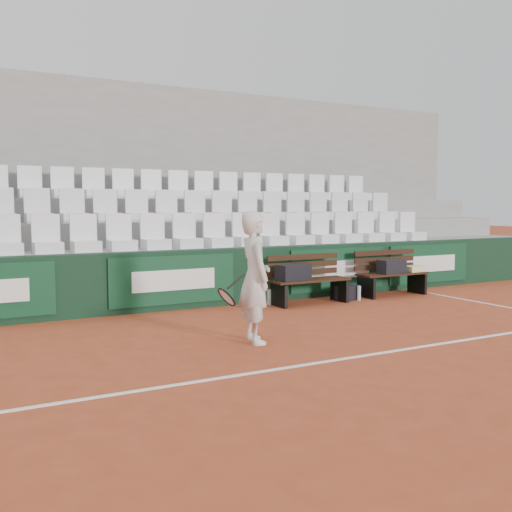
{
  "coord_description": "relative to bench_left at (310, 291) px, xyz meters",
  "views": [
    {
      "loc": [
        -3.45,
        -5.18,
        1.75
      ],
      "look_at": [
        0.6,
        2.4,
        1.0
      ],
      "focal_mm": 40.0,
      "sensor_mm": 36.0,
      "label": 1
    }
  ],
  "objects": [
    {
      "name": "sports_bag_right",
      "position": [
        1.89,
        -0.0,
        0.36
      ],
      "size": [
        0.6,
        0.32,
        0.27
      ],
      "primitive_type": "cube",
      "rotation": [
        0.0,
        0.0,
        0.1
      ],
      "color": "black",
      "rests_on": "bench_right"
    },
    {
      "name": "seat_row_back",
      "position": [
        -2.19,
        3.04,
        1.99
      ],
      "size": [
        11.9,
        0.44,
        0.63
      ],
      "primitive_type": "cube",
      "color": "white",
      "rests_on": "grandstand_tier_back"
    },
    {
      "name": "sports_bag_left",
      "position": [
        -0.34,
        0.02,
        0.37
      ],
      "size": [
        0.7,
        0.42,
        0.28
      ],
      "primitive_type": "cube",
      "rotation": [
        0.0,
        0.0,
        0.23
      ],
      "color": "black",
      "rests_on": "bench_left"
    },
    {
      "name": "seat_row_front",
      "position": [
        -2.19,
        1.14,
        1.09
      ],
      "size": [
        11.9,
        0.44,
        0.63
      ],
      "primitive_type": "cube",
      "color": "white",
      "rests_on": "grandstand_tier_front"
    },
    {
      "name": "court_baseline",
      "position": [
        -2.19,
        -3.31,
        -0.22
      ],
      "size": [
        18.0,
        0.06,
        0.01
      ],
      "primitive_type": "cube",
      "color": "white",
      "rests_on": "ground"
    },
    {
      "name": "bench_left",
      "position": [
        0.0,
        0.0,
        0.0
      ],
      "size": [
        1.5,
        0.56,
        0.45
      ],
      "primitive_type": "cube",
      "color": "black",
      "rests_on": "ground"
    },
    {
      "name": "grandstand_tier_front",
      "position": [
        -2.19,
        1.32,
        0.28
      ],
      "size": [
        18.0,
        0.95,
        1.0
      ],
      "primitive_type": "cube",
      "color": "#959593",
      "rests_on": "ground"
    },
    {
      "name": "bench_right",
      "position": [
        1.97,
        0.05,
        0.0
      ],
      "size": [
        1.5,
        0.56,
        0.45
      ],
      "primitive_type": "cube",
      "color": "black",
      "rests_on": "ground"
    },
    {
      "name": "seat_row_mid",
      "position": [
        -2.19,
        2.09,
        1.54
      ],
      "size": [
        11.9,
        0.44,
        0.63
      ],
      "primitive_type": "cube",
      "color": "silver",
      "rests_on": "grandstand_tier_mid"
    },
    {
      "name": "sports_bag_ground",
      "position": [
        0.85,
        0.02,
        -0.09
      ],
      "size": [
        0.51,
        0.4,
        0.27
      ],
      "primitive_type": "cube",
      "rotation": [
        0.0,
        0.0,
        0.33
      ],
      "color": "black",
      "rests_on": "ground"
    },
    {
      "name": "tennis_player",
      "position": [
        -2.25,
        -2.1,
        0.62
      ],
      "size": [
        0.75,
        0.68,
        1.69
      ],
      "color": "silver",
      "rests_on": "ground"
    },
    {
      "name": "grandstand_tier_mid",
      "position": [
        -2.19,
        2.27,
        0.5
      ],
      "size": [
        18.0,
        0.95,
        1.45
      ],
      "primitive_type": "cube",
      "color": "gray",
      "rests_on": "ground"
    },
    {
      "name": "water_bottle_near",
      "position": [
        -0.7,
        0.25,
        -0.09
      ],
      "size": [
        0.08,
        0.08,
        0.28
      ],
      "primitive_type": "cylinder",
      "color": "#B0C1C7",
      "rests_on": "ground"
    },
    {
      "name": "towel",
      "position": [
        2.51,
        0.01,
        0.28
      ],
      "size": [
        0.4,
        0.3,
        0.11
      ],
      "primitive_type": "cube",
      "rotation": [
        0.0,
        0.0,
        -0.03
      ],
      "color": "beige",
      "rests_on": "bench_right"
    },
    {
      "name": "grandstand_rear_wall",
      "position": [
        -2.19,
        3.84,
        1.98
      ],
      "size": [
        18.0,
        0.3,
        4.4
      ],
      "primitive_type": "cube",
      "color": "gray",
      "rests_on": "ground"
    },
    {
      "name": "back_barrier",
      "position": [
        -2.12,
        0.69,
        0.28
      ],
      "size": [
        18.0,
        0.34,
        1.0
      ],
      "color": "black",
      "rests_on": "ground"
    },
    {
      "name": "grandstand_tier_back",
      "position": [
        -2.19,
        3.22,
        0.72
      ],
      "size": [
        18.0,
        0.95,
        1.9
      ],
      "primitive_type": "cube",
      "color": "gray",
      "rests_on": "ground"
    },
    {
      "name": "ground",
      "position": [
        -2.19,
        -3.31,
        -0.23
      ],
      "size": [
        80.0,
        80.0,
        0.0
      ],
      "primitive_type": "plane",
      "color": "#AA4626",
      "rests_on": "ground"
    },
    {
      "name": "water_bottle_far",
      "position": [
        1.02,
        -0.11,
        -0.09
      ],
      "size": [
        0.08,
        0.08,
        0.27
      ],
      "primitive_type": "cylinder",
      "color": "silver",
      "rests_on": "ground"
    }
  ]
}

